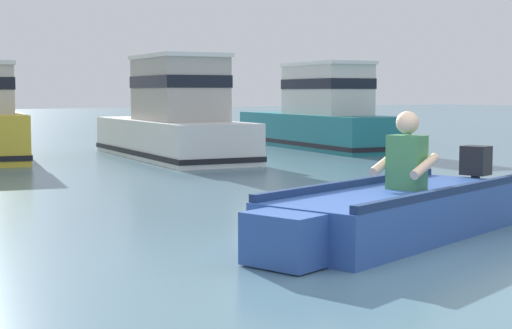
{
  "coord_description": "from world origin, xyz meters",
  "views": [
    {
      "loc": [
        -4.32,
        -4.52,
        1.37
      ],
      "look_at": [
        0.35,
        3.12,
        0.55
      ],
      "focal_mm": 55.67,
      "sensor_mm": 36.0,
      "label": 1
    }
  ],
  "objects": [
    {
      "name": "moored_boat_teal",
      "position": [
        7.13,
        11.23,
        0.76
      ],
      "size": [
        2.22,
        6.04,
        2.08
      ],
      "color": "#1E727A",
      "rests_on": "ground"
    },
    {
      "name": "moored_boat_white",
      "position": [
        2.77,
        10.32,
        0.77
      ],
      "size": [
        2.18,
        5.53,
        2.12
      ],
      "color": "white",
      "rests_on": "ground"
    },
    {
      "name": "rowboat_with_person",
      "position": [
        0.64,
        1.1,
        0.25
      ],
      "size": [
        3.66,
        2.0,
        1.19
      ],
      "color": "#2D519E",
      "rests_on": "ground"
    },
    {
      "name": "ground_plane",
      "position": [
        0.0,
        0.0,
        0.0
      ],
      "size": [
        120.0,
        120.0,
        0.0
      ],
      "primitive_type": "plane",
      "color": "slate"
    }
  ]
}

